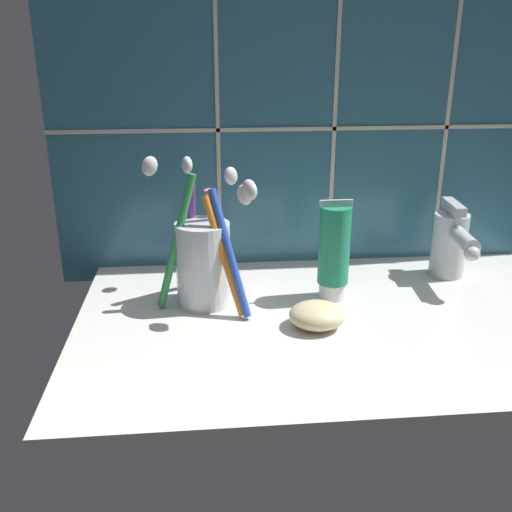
{
  "coord_description": "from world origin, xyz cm",
  "views": [
    {
      "loc": [
        -16.16,
        -57.6,
        31.59
      ],
      "look_at": [
        -10.49,
        2.15,
        9.06
      ],
      "focal_mm": 40.0,
      "sensor_mm": 36.0,
      "label": 1
    }
  ],
  "objects_px": {
    "toothbrush_cup": "(204,258)",
    "soap_bar": "(317,315)",
    "toothpaste_tube": "(334,251)",
    "sink_faucet": "(451,243)"
  },
  "relations": [
    {
      "from": "toothbrush_cup",
      "to": "soap_bar",
      "type": "distance_m",
      "value": 0.15
    },
    {
      "from": "toothbrush_cup",
      "to": "toothpaste_tube",
      "type": "distance_m",
      "value": 0.16
    },
    {
      "from": "toothbrush_cup",
      "to": "sink_faucet",
      "type": "relative_size",
      "value": 1.54
    },
    {
      "from": "toothbrush_cup",
      "to": "soap_bar",
      "type": "relative_size",
      "value": 2.95
    },
    {
      "from": "toothbrush_cup",
      "to": "toothpaste_tube",
      "type": "bearing_deg",
      "value": 0.17
    },
    {
      "from": "sink_faucet",
      "to": "soap_bar",
      "type": "height_order",
      "value": "sink_faucet"
    },
    {
      "from": "toothbrush_cup",
      "to": "toothpaste_tube",
      "type": "relative_size",
      "value": 1.47
    },
    {
      "from": "toothbrush_cup",
      "to": "sink_faucet",
      "type": "distance_m",
      "value": 0.33
    },
    {
      "from": "toothpaste_tube",
      "to": "soap_bar",
      "type": "relative_size",
      "value": 2.01
    },
    {
      "from": "toothbrush_cup",
      "to": "sink_faucet",
      "type": "bearing_deg",
      "value": 8.93
    }
  ]
}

